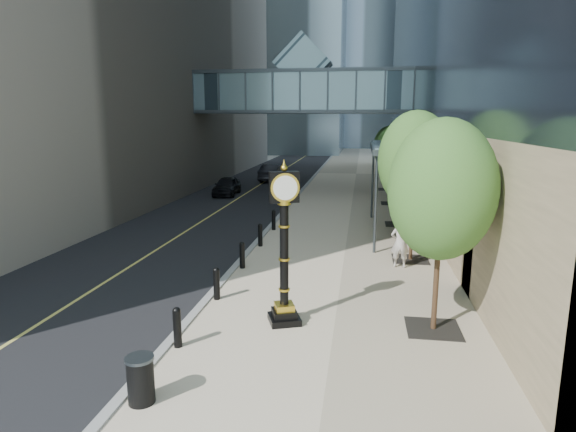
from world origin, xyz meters
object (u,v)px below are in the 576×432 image
Objects in this scene: trash_bin at (141,381)px; car_far at (273,172)px; car_near at (227,186)px; street_clock at (284,256)px; pedestrian at (400,243)px.

car_far is at bearing 96.28° from trash_bin.
street_clock is at bearing -73.19° from car_near.
car_near is (-5.70, 26.03, 0.18)m from trash_bin.
trash_bin is 0.48× the size of pedestrian.
car_near is 8.80m from car_far.
street_clock is 1.10× the size of car_near.
street_clock is 4.79× the size of trash_bin.
trash_bin is at bearing -137.92° from street_clock.
trash_bin is (-2.15, -4.17, -1.42)m from street_clock.
pedestrian reaches higher than trash_bin.
street_clock is at bearing 60.93° from pedestrian.
pedestrian is at bearing 37.68° from street_clock.
car_near is (-11.31, 16.27, -0.31)m from pedestrian.
car_far reaches higher than car_near.
street_clock reaches higher than car_near.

